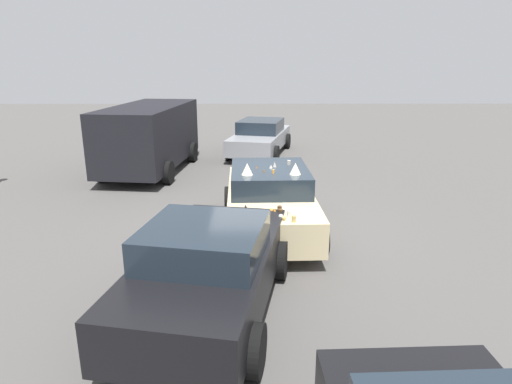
{
  "coord_description": "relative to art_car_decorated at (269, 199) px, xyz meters",
  "views": [
    {
      "loc": [
        -9.25,
        0.36,
        3.68
      ],
      "look_at": [
        0.0,
        0.3,
        0.9
      ],
      "focal_mm": 30.88,
      "sensor_mm": 36.0,
      "label": 1
    }
  ],
  "objects": [
    {
      "name": "art_car_decorated",
      "position": [
        0.0,
        0.0,
        0.0
      ],
      "size": [
        4.38,
        2.17,
        1.65
      ],
      "rotation": [
        0.0,
        0.0,
        3.17
      ],
      "color": "beige",
      "rests_on": "ground"
    },
    {
      "name": "parked_sedan_behind_left",
      "position": [
        8.42,
        0.07,
        -0.04
      ],
      "size": [
        4.84,
        2.74,
        1.38
      ],
      "rotation": [
        0.0,
        0.0,
        2.91
      ],
      "color": "gray",
      "rests_on": "ground"
    },
    {
      "name": "ground_plane",
      "position": [
        -0.03,
        -0.0,
        -0.73
      ],
      "size": [
        60.0,
        60.0,
        0.0
      ],
      "primitive_type": "plane",
      "color": "#514F4C"
    },
    {
      "name": "parked_van_far_right",
      "position": [
        5.54,
        3.86,
        0.52
      ],
      "size": [
        5.44,
        2.76,
        2.23
      ],
      "rotation": [
        0.0,
        0.0,
        3.03
      ],
      "color": "black",
      "rests_on": "ground"
    },
    {
      "name": "parked_sedan_far_left",
      "position": [
        -3.4,
        1.02,
        0.01
      ],
      "size": [
        4.33,
        2.59,
        1.48
      ],
      "rotation": [
        0.0,
        0.0,
        -0.19
      ],
      "color": "black",
      "rests_on": "ground"
    }
  ]
}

